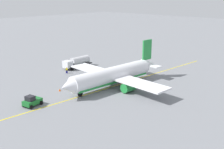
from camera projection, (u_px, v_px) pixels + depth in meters
The scene contains 7 objects.
ground_plane at pixel (112, 87), 65.38m from camera, with size 400.00×400.00×0.00m, color slate.
airplane at pixel (113, 75), 64.93m from camera, with size 29.39×29.15×9.77m.
fuel_tanker at pixel (77, 62), 81.92m from camera, with size 9.70×3.07×3.15m.
pushback_tug at pixel (32, 101), 53.88m from camera, with size 3.93×2.94×2.20m.
refueling_worker at pixel (67, 70), 76.25m from camera, with size 0.62×0.63×1.71m.
safety_cone_nose at pixel (60, 90), 62.42m from camera, with size 0.51×0.51×0.56m, color #F2590F.
taxi_line_marking at pixel (112, 87), 65.38m from camera, with size 76.35×0.30×0.01m, color yellow.
Camera 1 is at (45.15, 42.41, 21.10)m, focal length 44.48 mm.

